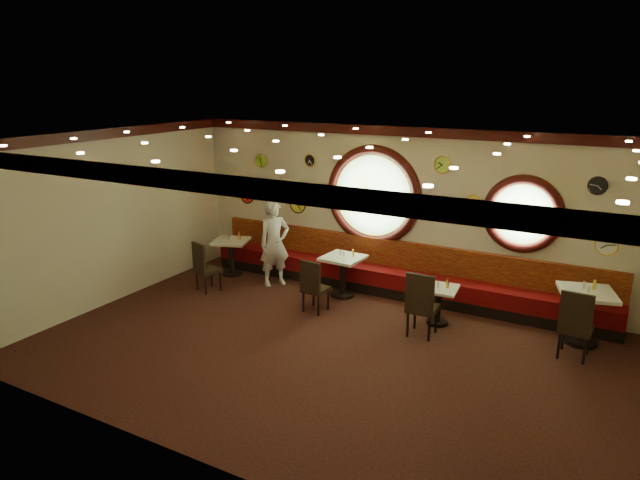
{
  "coord_description": "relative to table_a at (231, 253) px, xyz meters",
  "views": [
    {
      "loc": [
        3.76,
        -7.05,
        4.06
      ],
      "look_at": [
        -0.58,
        0.8,
        1.5
      ],
      "focal_mm": 32.0,
      "sensor_mm": 36.0,
      "label": 1
    }
  ],
  "objects": [
    {
      "name": "molding_front",
      "position": [
        3.47,
        -5.09,
        2.63
      ],
      "size": [
        9.0,
        0.1,
        0.18
      ],
      "primitive_type": "cube",
      "color": "black",
      "rests_on": "wall_back"
    },
    {
      "name": "molding_left",
      "position": [
        -0.98,
        -2.14,
        2.63
      ],
      "size": [
        0.1,
        6.0,
        0.18
      ],
      "primitive_type": "cube",
      "color": "black",
      "rests_on": "wall_back"
    },
    {
      "name": "chair_b",
      "position": [
        2.53,
        -0.94,
        0.08
      ],
      "size": [
        0.44,
        0.44,
        0.6
      ],
      "rotation": [
        0.0,
        0.0,
        -0.08
      ],
      "color": "black",
      "rests_on": "floor"
    },
    {
      "name": "banquette_back",
      "position": [
        3.47,
        0.8,
        0.27
      ],
      "size": [
        8.0,
        0.1,
        0.55
      ],
      "primitive_type": "cube",
      "color": "#61070A",
      "rests_on": "wall_back"
    },
    {
      "name": "wall_left",
      "position": [
        -1.03,
        -2.14,
        1.12
      ],
      "size": [
        0.02,
        6.0,
        3.2
      ],
      "primitive_type": "cube",
      "color": "beige",
      "rests_on": "floor"
    },
    {
      "name": "condiment_c_bottle",
      "position": [
        4.76,
        -0.29,
        0.26
      ],
      "size": [
        0.05,
        0.05,
        0.17
      ],
      "primitive_type": "cylinder",
      "color": "orange",
      "rests_on": "table_c"
    },
    {
      "name": "condiment_d_pepper",
      "position": [
        6.88,
        -0.06,
        0.45
      ],
      "size": [
        0.03,
        0.03,
        0.1
      ],
      "primitive_type": "cylinder",
      "color": "silver",
      "rests_on": "table_d"
    },
    {
      "name": "molding_back",
      "position": [
        3.47,
        0.81,
        2.63
      ],
      "size": [
        9.0,
        0.1,
        0.18
      ],
      "primitive_type": "cube",
      "color": "black",
      "rests_on": "wall_back"
    },
    {
      "name": "condiment_b_bottle",
      "position": [
        2.8,
        0.12,
        0.38
      ],
      "size": [
        0.04,
        0.04,
        0.14
      ],
      "primitive_type": "cylinder",
      "color": "gold",
      "rests_on": "table_b"
    },
    {
      "name": "wall_clock_3",
      "position": [
        4.22,
        0.82,
        2.07
      ],
      "size": [
        0.3,
        0.03,
        0.3
      ],
      "primitive_type": "cylinder",
      "rotation": [
        1.57,
        0.0,
        0.0
      ],
      "color": "#A8D843",
      "rests_on": "wall_back"
    },
    {
      "name": "wall_clock_7",
      "position": [
        4.82,
        0.82,
        1.47
      ],
      "size": [
        0.22,
        0.03,
        0.22
      ],
      "primitive_type": "cylinder",
      "rotation": [
        1.57,
        0.0,
        0.0
      ],
      "color": "#E7C44D",
      "rests_on": "wall_back"
    },
    {
      "name": "condiment_d_bottle",
      "position": [
        6.94,
        0.15,
        0.48
      ],
      "size": [
        0.05,
        0.05,
        0.16
      ],
      "primitive_type": "cylinder",
      "color": "yellow",
      "rests_on": "table_d"
    },
    {
      "name": "wall_back",
      "position": [
        3.47,
        0.86,
        1.12
      ],
      "size": [
        9.0,
        0.02,
        3.2
      ],
      "primitive_type": "cube",
      "color": "beige",
      "rests_on": "floor"
    },
    {
      "name": "condiment_c_salt",
      "position": [
        4.52,
        -0.28,
        0.22
      ],
      "size": [
        0.03,
        0.03,
        0.09
      ],
      "primitive_type": "cylinder",
      "color": "silver",
      "rests_on": "table_c"
    },
    {
      "name": "chair_a",
      "position": [
        0.16,
        -1.08,
        0.09
      ],
      "size": [
        0.54,
        0.54,
        0.62
      ],
      "rotation": [
        0.0,
        0.0,
        -0.34
      ],
      "color": "black",
      "rests_on": "floor"
    },
    {
      "name": "chair_d",
      "position": [
        6.79,
        -0.61,
        0.14
      ],
      "size": [
        0.48,
        0.48,
        0.67
      ],
      "rotation": [
        0.0,
        0.0,
        -0.06
      ],
      "color": "black",
      "rests_on": "floor"
    },
    {
      "name": "condiment_b_pepper",
      "position": [
        2.64,
        0.04,
        0.36
      ],
      "size": [
        0.03,
        0.03,
        0.09
      ],
      "primitive_type": "cylinder",
      "color": "silver",
      "rests_on": "table_b"
    },
    {
      "name": "porthole_left_glass",
      "position": [
        2.87,
        0.85,
        1.37
      ],
      "size": [
        1.66,
        0.02,
        1.66
      ],
      "primitive_type": "cylinder",
      "rotation": [
        1.57,
        0.0,
        0.0
      ],
      "color": "#83B76E",
      "rests_on": "wall_back"
    },
    {
      "name": "chair_c",
      "position": [
        4.54,
        -0.99,
        0.15
      ],
      "size": [
        0.47,
        0.47,
        0.68
      ],
      "rotation": [
        0.0,
        0.0,
        0.01
      ],
      "color": "black",
      "rests_on": "floor"
    },
    {
      "name": "porthole_left_ring",
      "position": [
        2.87,
        0.81,
        1.37
      ],
      "size": [
        1.61,
        0.03,
        1.61
      ],
      "primitive_type": "torus",
      "rotation": [
        1.57,
        0.0,
        0.0
      ],
      "color": "gold",
      "rests_on": "wall_back"
    },
    {
      "name": "table_c",
      "position": [
        4.63,
        -0.34,
        -0.07
      ],
      "size": [
        0.65,
        0.65,
        0.66
      ],
      "color": "black",
      "rests_on": "floor"
    },
    {
      "name": "ceiling",
      "position": [
        3.47,
        -2.14,
        2.72
      ],
      "size": [
        9.0,
        6.0,
        0.02
      ],
      "primitive_type": "cube",
      "color": "#B89334",
      "rests_on": "wall_back"
    },
    {
      "name": "porthole_left_frame",
      "position": [
        2.87,
        0.84,
        1.37
      ],
      "size": [
        1.98,
        0.18,
        1.98
      ],
      "primitive_type": "torus",
      "rotation": [
        1.57,
        0.0,
        0.0
      ],
      "color": "black",
      "rests_on": "wall_back"
    },
    {
      "name": "wall_clock_6",
      "position": [
        1.17,
        0.82,
        1.02
      ],
      "size": [
        0.36,
        0.03,
        0.36
      ],
      "primitive_type": "cylinder",
      "rotation": [
        1.57,
        0.0,
        0.0
      ],
      "color": "yellow",
      "rests_on": "wall_back"
    },
    {
      "name": "condiment_a_salt",
      "position": [
        -0.05,
        -0.0,
        0.34
      ],
      "size": [
        0.04,
        0.04,
        0.11
      ],
      "primitive_type": "cylinder",
      "color": "silver",
      "rests_on": "table_a"
    },
    {
      "name": "condiment_a_pepper",
      "position": [
        -0.01,
        -0.03,
        0.34
      ],
      "size": [
        0.04,
        0.04,
        0.11
      ],
      "primitive_type": "cylinder",
      "color": "silver",
      "rests_on": "table_a"
    },
    {
      "name": "waiter",
      "position": [
        1.14,
        -0.05,
        0.38
      ],
      "size": [
        0.7,
        0.75,
        1.72
      ],
      "primitive_type": "imported",
      "rotation": [
        0.0,
        0.0,
        0.97
      ],
      "color": "silver",
      "rests_on": "floor"
    },
    {
      "name": "condiment_d_salt",
      "position": [
        6.8,
        0.14,
        0.46
      ],
      "size": [
        0.04,
        0.04,
        0.11
      ],
      "primitive_type": "cylinder",
      "color": "silver",
      "rests_on": "table_d"
    },
    {
      "name": "table_a",
      "position": [
        0.0,
        0.0,
        0.0
      ],
      "size": [
        0.89,
        0.89,
        0.77
      ],
      "color": "black",
      "rests_on": "floor"
    },
    {
      "name": "condiment_c_pepper",
      "position": [
        4.62,
        -0.35,
        0.22
      ],
      "size": [
        0.03,
        0.03,
        0.09
      ],
      "primitive_type": "cylinder",
      "color": "#B9B9BD",
      "rests_on": "table_c"
    },
    {
      "name": "wall_front",
      "position": [
        3.47,
        -5.14,
        1.12
      ],
      "size": [
        9.0,
        0.02,
        3.2
      ],
      "primitive_type": "cube",
      "color": "beige",
      "rests_on": "floor"
    },
    {
      "name": "porthole_right_glass",
      "position": [
        5.67,
        0.85,
        1.32
      ],
      "size": [
        1.1,
        0.02,
        1.1
      ],
      "primitive_type": "cylinder",
      "rotation": [
        1.57,
        0.0,
        0.0
      ],
      "color": "#83B76E",
      "rests_on": "wall_back"
    },
    {
      "name": "banquette_seat",
      "position": [
        3.47,
        0.58,
        -0.13
      ],
      "size": [
        8.0,
        0.55,
        0.3
      ],
      "primitive_type": "cube",
      "color": "#59070A",
      "rests_on": "banquette_base"
    },
    {
      "name": "table_d",
      "position": [
        6.86,
        0.04,
        0.07
      ],
      "size": [
        0.99,
        0.99,
        0.88
      ],
      "color": "black",
      "rests_on": "floor"
    },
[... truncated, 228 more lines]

